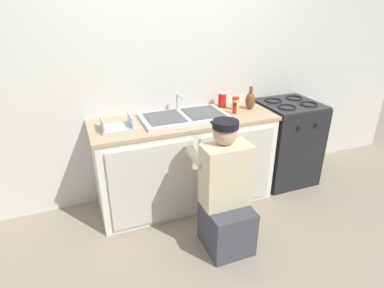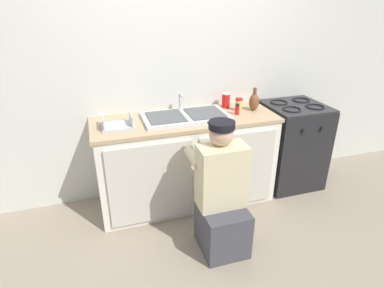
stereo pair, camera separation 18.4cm
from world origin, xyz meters
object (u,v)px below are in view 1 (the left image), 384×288
object	(u,v)px
plumber_person	(226,198)
vase_decorative	(250,100)
soda_cup_red	(222,100)
sink_double_basin	(184,116)
spice_bottle_red	(235,108)
dish_rack_tray	(117,126)
stove_range	(285,142)
condiment_jar	(235,103)

from	to	relation	value
plumber_person	vase_decorative	xyz separation A→B (m)	(0.63, 0.76, 0.53)
soda_cup_red	vase_decorative	size ratio (longest dim) A/B	0.66
plumber_person	vase_decorative	size ratio (longest dim) A/B	4.80
sink_double_basin	plumber_person	distance (m)	0.88
sink_double_basin	spice_bottle_red	distance (m)	0.51
soda_cup_red	dish_rack_tray	bearing A→B (deg)	-168.86
sink_double_basin	plumber_person	xyz separation A→B (m)	(0.08, -0.74, -0.46)
plumber_person	dish_rack_tray	bearing A→B (deg)	135.17
stove_range	dish_rack_tray	xyz separation A→B (m)	(-1.83, -0.04, 0.47)
condiment_jar	dish_rack_tray	bearing A→B (deg)	-175.83
stove_range	spice_bottle_red	world-z (taller)	spice_bottle_red
spice_bottle_red	vase_decorative	world-z (taller)	vase_decorative
soda_cup_red	stove_range	bearing A→B (deg)	-14.14
stove_range	vase_decorative	distance (m)	0.72
stove_range	spice_bottle_red	distance (m)	0.86
sink_double_basin	stove_range	world-z (taller)	sink_double_basin
dish_rack_tray	vase_decorative	bearing A→B (deg)	2.20
sink_double_basin	dish_rack_tray	size ratio (longest dim) A/B	2.86
vase_decorative	dish_rack_tray	world-z (taller)	vase_decorative
plumber_person	soda_cup_red	xyz separation A→B (m)	(0.40, 0.92, 0.52)
sink_double_basin	plumber_person	world-z (taller)	plumber_person
plumber_person	dish_rack_tray	distance (m)	1.10
plumber_person	condiment_jar	distance (m)	1.06
stove_range	dish_rack_tray	size ratio (longest dim) A/B	3.31
vase_decorative	plumber_person	bearing A→B (deg)	-129.98
stove_range	dish_rack_tray	distance (m)	1.89
stove_range	condiment_jar	distance (m)	0.82
sink_double_basin	condiment_jar	xyz separation A→B (m)	(0.57, 0.05, 0.05)
stove_range	spice_bottle_red	size ratio (longest dim) A/B	8.84
sink_double_basin	vase_decorative	size ratio (longest dim) A/B	3.48
condiment_jar	vase_decorative	bearing A→B (deg)	-13.58
sink_double_basin	vase_decorative	world-z (taller)	vase_decorative
stove_range	spice_bottle_red	xyz separation A→B (m)	(-0.70, -0.05, 0.49)
plumber_person	vase_decorative	world-z (taller)	vase_decorative
dish_rack_tray	condiment_jar	bearing A→B (deg)	4.17
condiment_jar	dish_rack_tray	distance (m)	1.20
sink_double_basin	spice_bottle_red	xyz separation A→B (m)	(0.50, -0.05, 0.03)
sink_double_basin	condiment_jar	bearing A→B (deg)	4.84
soda_cup_red	condiment_jar	size ratio (longest dim) A/B	1.19
stove_range	dish_rack_tray	world-z (taller)	dish_rack_tray
plumber_person	spice_bottle_red	xyz separation A→B (m)	(0.42, 0.69, 0.49)
sink_double_basin	spice_bottle_red	bearing A→B (deg)	-6.03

